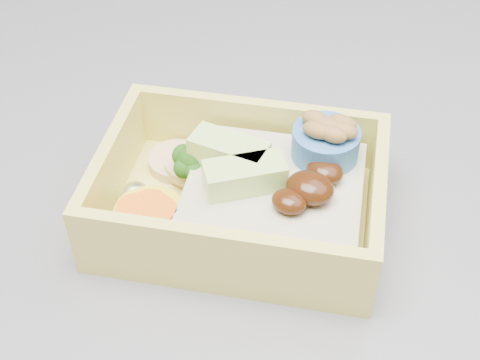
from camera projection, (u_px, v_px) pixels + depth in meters
The scene contains 1 object.
bento_box at pixel (249, 192), 0.43m from camera, with size 0.21×0.18×0.07m.
Camera 1 is at (0.24, -0.41, 1.25)m, focal length 50.00 mm.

